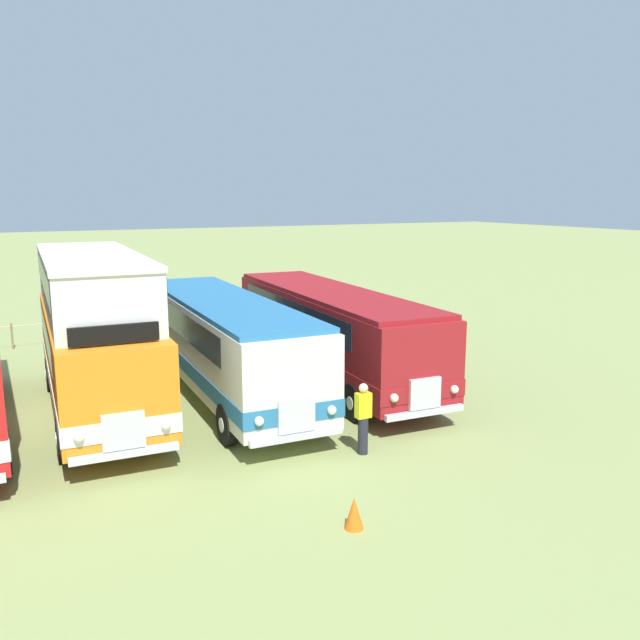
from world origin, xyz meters
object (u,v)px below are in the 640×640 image
Objects in this scene: bus_fourth_in_row at (95,327)px; bus_sixth_in_row at (329,327)px; cone_near_end at (354,513)px; bus_fifth_in_row at (224,338)px; marshal_person at (363,418)px.

bus_sixth_in_row is at bearing 0.68° from bus_fourth_in_row.
bus_fourth_in_row is at bearing 108.99° from cone_near_end.
bus_fifth_in_row is at bearing -0.36° from bus_fourth_in_row.
bus_sixth_in_row is (3.71, 0.11, 0.00)m from bus_fifth_in_row.
marshal_person is (1.36, -6.00, -0.87)m from bus_fifth_in_row.
bus_fourth_in_row is 9.77m from cone_near_end.
bus_fourth_in_row is 0.86× the size of bus_fifth_in_row.
marshal_person is (5.06, -6.02, -1.58)m from bus_fourth_in_row.
bus_fourth_in_row is at bearing 130.04° from marshal_person.
bus_sixth_in_row is at bearing 69.02° from marshal_person.
bus_fifth_in_row is 3.71m from bus_sixth_in_row.
cone_near_end is (-0.60, -8.98, -1.45)m from bus_fifth_in_row.
bus_fourth_in_row is 3.77m from bus_fifth_in_row.
bus_fourth_in_row is 16.08× the size of cone_near_end.
bus_fourth_in_row is at bearing 179.64° from bus_fifth_in_row.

